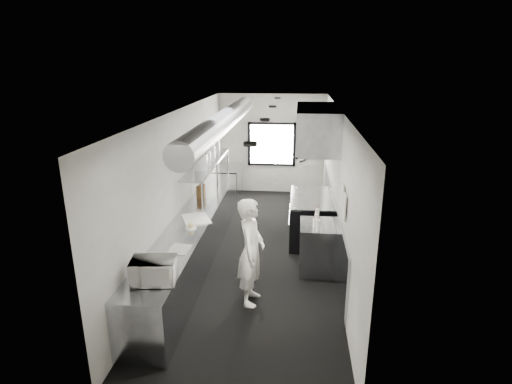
% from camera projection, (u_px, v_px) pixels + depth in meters
% --- Properties ---
extents(floor, '(3.00, 8.00, 0.01)m').
position_uv_depth(floor, '(258.00, 250.00, 8.38)').
color(floor, black).
rests_on(floor, ground).
extents(ceiling, '(3.00, 8.00, 0.01)m').
position_uv_depth(ceiling, '(258.00, 110.00, 7.53)').
color(ceiling, beige).
rests_on(ceiling, wall_back).
extents(wall_back, '(3.00, 0.02, 2.80)m').
position_uv_depth(wall_back, '(272.00, 144.00, 11.74)').
color(wall_back, beige).
rests_on(wall_back, floor).
extents(wall_front, '(3.00, 0.02, 2.80)m').
position_uv_depth(wall_front, '(220.00, 297.00, 4.16)').
color(wall_front, beige).
rests_on(wall_front, floor).
extents(wall_left, '(0.02, 8.00, 2.80)m').
position_uv_depth(wall_left, '(182.00, 182.00, 8.10)').
color(wall_left, beige).
rests_on(wall_left, floor).
extents(wall_right, '(0.02, 8.00, 2.80)m').
position_uv_depth(wall_right, '(337.00, 186.00, 7.81)').
color(wall_right, beige).
rests_on(wall_right, floor).
extents(wall_cladding, '(0.03, 5.50, 1.10)m').
position_uv_depth(wall_cladding, '(332.00, 222.00, 8.35)').
color(wall_cladding, gray).
rests_on(wall_cladding, wall_right).
extents(hvac_duct, '(0.40, 6.40, 0.40)m').
position_uv_depth(hvac_duct, '(224.00, 121.00, 8.05)').
color(hvac_duct, gray).
rests_on(hvac_duct, ceiling).
extents(service_window, '(1.36, 0.05, 1.25)m').
position_uv_depth(service_window, '(272.00, 144.00, 11.71)').
color(service_window, silver).
rests_on(service_window, wall_back).
extents(exhaust_hood, '(0.81, 2.20, 0.88)m').
position_uv_depth(exhaust_hood, '(317.00, 128.00, 8.21)').
color(exhaust_hood, gray).
rests_on(exhaust_hood, ceiling).
extents(prep_counter, '(0.70, 6.00, 0.90)m').
position_uv_depth(prep_counter, '(195.00, 238.00, 7.88)').
color(prep_counter, gray).
rests_on(prep_counter, floor).
extents(pass_shelf, '(0.45, 3.00, 0.68)m').
position_uv_depth(pass_shelf, '(208.00, 164.00, 8.98)').
color(pass_shelf, gray).
rests_on(pass_shelf, prep_counter).
extents(range, '(0.88, 1.60, 0.94)m').
position_uv_depth(range, '(310.00, 218.00, 8.80)').
color(range, black).
rests_on(range, floor).
extents(bottle_station, '(0.65, 0.80, 0.90)m').
position_uv_depth(bottle_station, '(318.00, 247.00, 7.47)').
color(bottle_station, gray).
rests_on(bottle_station, floor).
extents(far_work_table, '(0.70, 1.20, 0.90)m').
position_uv_depth(far_work_table, '(228.00, 183.00, 11.39)').
color(far_work_table, gray).
rests_on(far_work_table, floor).
extents(notice_sheet_a, '(0.02, 0.28, 0.38)m').
position_uv_depth(notice_sheet_a, '(342.00, 196.00, 6.61)').
color(notice_sheet_a, silver).
rests_on(notice_sheet_a, wall_right).
extents(notice_sheet_b, '(0.02, 0.28, 0.38)m').
position_uv_depth(notice_sheet_b, '(344.00, 206.00, 6.30)').
color(notice_sheet_b, silver).
rests_on(notice_sheet_b, wall_right).
extents(line_cook, '(0.44, 0.65, 1.72)m').
position_uv_depth(line_cook, '(251.00, 252.00, 6.37)').
color(line_cook, white).
rests_on(line_cook, floor).
extents(microwave, '(0.58, 0.47, 0.32)m').
position_uv_depth(microwave, '(154.00, 271.00, 5.39)').
color(microwave, white).
rests_on(microwave, prep_counter).
extents(deli_tub_a, '(0.18, 0.18, 0.11)m').
position_uv_depth(deli_tub_a, '(150.00, 258.00, 5.96)').
color(deli_tub_a, '#A1AB9E').
rests_on(deli_tub_a, prep_counter).
extents(deli_tub_b, '(0.16, 0.16, 0.10)m').
position_uv_depth(deli_tub_b, '(153.00, 256.00, 6.05)').
color(deli_tub_b, '#A1AB9E').
rests_on(deli_tub_b, prep_counter).
extents(newspaper, '(0.32, 0.39, 0.01)m').
position_uv_depth(newspaper, '(179.00, 249.00, 6.36)').
color(newspaper, white).
rests_on(newspaper, prep_counter).
extents(small_plate, '(0.20, 0.20, 0.02)m').
position_uv_depth(small_plate, '(191.00, 228.00, 7.14)').
color(small_plate, silver).
rests_on(small_plate, prep_counter).
extents(pastry, '(0.10, 0.10, 0.10)m').
position_uv_depth(pastry, '(191.00, 225.00, 7.12)').
color(pastry, '#DEC174').
rests_on(pastry, small_plate).
extents(cutting_board, '(0.67, 0.74, 0.02)m').
position_uv_depth(cutting_board, '(196.00, 219.00, 7.56)').
color(cutting_board, silver).
rests_on(cutting_board, prep_counter).
extents(knife_block, '(0.15, 0.25, 0.26)m').
position_uv_depth(knife_block, '(201.00, 191.00, 8.76)').
color(knife_block, brown).
rests_on(knife_block, prep_counter).
extents(plate_stack_a, '(0.31, 0.31, 0.31)m').
position_uv_depth(plate_stack_a, '(201.00, 162.00, 8.29)').
color(plate_stack_a, silver).
rests_on(plate_stack_a, pass_shelf).
extents(plate_stack_b, '(0.24, 0.24, 0.30)m').
position_uv_depth(plate_stack_b, '(205.00, 158.00, 8.62)').
color(plate_stack_b, silver).
rests_on(plate_stack_b, pass_shelf).
extents(plate_stack_c, '(0.34, 0.34, 0.38)m').
position_uv_depth(plate_stack_c, '(209.00, 152.00, 9.04)').
color(plate_stack_c, silver).
rests_on(plate_stack_c, pass_shelf).
extents(plate_stack_d, '(0.27, 0.27, 0.35)m').
position_uv_depth(plate_stack_d, '(215.00, 147.00, 9.68)').
color(plate_stack_d, silver).
rests_on(plate_stack_d, pass_shelf).
extents(squeeze_bottle_a, '(0.08, 0.08, 0.20)m').
position_uv_depth(squeeze_bottle_a, '(318.00, 225.00, 7.03)').
color(squeeze_bottle_a, silver).
rests_on(squeeze_bottle_a, bottle_station).
extents(squeeze_bottle_b, '(0.06, 0.06, 0.16)m').
position_uv_depth(squeeze_bottle_b, '(314.00, 223.00, 7.18)').
color(squeeze_bottle_b, silver).
rests_on(squeeze_bottle_b, bottle_station).
extents(squeeze_bottle_c, '(0.07, 0.07, 0.19)m').
position_uv_depth(squeeze_bottle_c, '(316.00, 219.00, 7.31)').
color(squeeze_bottle_c, silver).
rests_on(squeeze_bottle_c, bottle_station).
extents(squeeze_bottle_d, '(0.07, 0.07, 0.20)m').
position_uv_depth(squeeze_bottle_d, '(317.00, 217.00, 7.41)').
color(squeeze_bottle_d, silver).
rests_on(squeeze_bottle_d, bottle_station).
extents(squeeze_bottle_e, '(0.09, 0.09, 0.20)m').
position_uv_depth(squeeze_bottle_e, '(317.00, 214.00, 7.56)').
color(squeeze_bottle_e, silver).
rests_on(squeeze_bottle_e, bottle_station).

